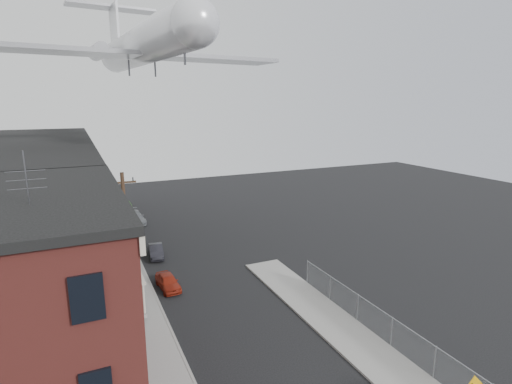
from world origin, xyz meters
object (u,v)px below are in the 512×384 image
street_tree (117,214)px  car_near (168,282)px  car_far (135,217)px  utility_pole (126,233)px  car_mid (156,251)px  airplane (142,46)px

street_tree → car_near: street_tree is taller
car_near → car_far: size_ratio=0.71×
utility_pole → car_mid: 8.18m
car_near → car_far: car_far is taller
car_far → airplane: (0.61, -8.35, 17.85)m
car_near → airplane: 20.55m
utility_pole → car_near: size_ratio=2.75×
airplane → street_tree: bearing=174.1°
street_tree → car_far: 8.86m
street_tree → car_mid: street_tree is taller
utility_pole → car_far: (2.86, 17.95, -4.00)m
street_tree → car_near: size_ratio=1.59×
car_mid → airplane: size_ratio=0.12×
car_near → car_far: 18.31m
utility_pole → car_far: utility_pole is taller
street_tree → car_mid: (2.75, -3.56, -2.90)m
utility_pole → airplane: airplane is taller
airplane → car_near: bearing=-94.6°
car_mid → airplane: 18.26m
car_far → car_near: bearing=-94.7°
car_far → utility_pole: bearing=-103.2°
utility_pole → car_far: size_ratio=1.94×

